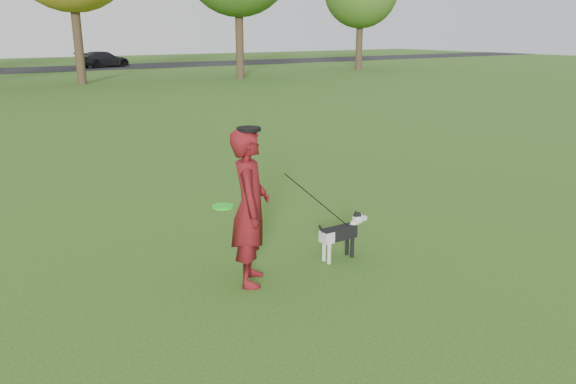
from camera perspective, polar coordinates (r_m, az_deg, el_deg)
ground at (r=7.31m, az=-0.89°, el=-6.79°), size 120.00×120.00×0.00m
man at (r=6.37m, az=-3.86°, el=-1.60°), size 0.72×0.79×1.82m
dog at (r=7.23m, az=5.55°, el=-4.00°), size 0.79×0.16×0.60m
car_right at (r=47.44m, az=-18.25°, el=12.69°), size 4.50×2.90×1.21m
man_held_items at (r=6.75m, az=2.34°, el=-0.51°), size 1.93×0.32×1.43m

